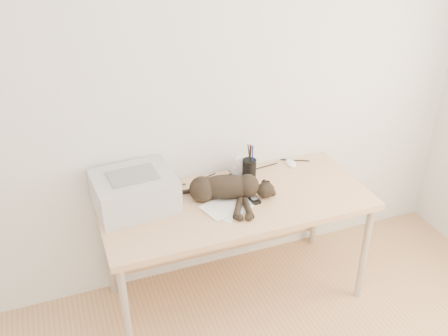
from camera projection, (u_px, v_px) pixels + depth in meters
name	position (u px, v px, depth m)	size (l,w,h in m)	color
wall_back	(215.00, 90.00, 2.97)	(3.50, 3.50, 0.00)	silver
desk	(231.00, 211.00, 3.09)	(1.60, 0.70, 0.74)	tan
printer	(134.00, 191.00, 2.85)	(0.47, 0.41, 0.21)	#AEAEB2
papers	(229.00, 206.00, 2.88)	(0.35, 0.30, 0.01)	white
cat	(223.00, 189.00, 2.93)	(0.65, 0.44, 0.16)	black
mug	(243.00, 167.00, 3.20)	(0.10, 0.10, 0.10)	white
pen_cup	(249.00, 168.00, 3.15)	(0.09, 0.09, 0.23)	black
remote_grey	(237.00, 175.00, 3.18)	(0.05, 0.17, 0.02)	slate
remote_black	(251.00, 196.00, 2.96)	(0.05, 0.17, 0.02)	black
mouse	(291.00, 161.00, 3.32)	(0.07, 0.11, 0.04)	white
cable_tangle	(218.00, 174.00, 3.20)	(1.36, 0.08, 0.01)	black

